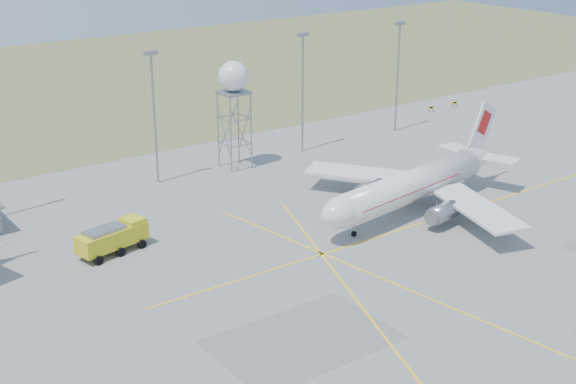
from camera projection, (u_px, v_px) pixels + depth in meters
ground at (553, 342)px, 80.06m from camera, size 400.00×400.00×0.00m
grass_strip at (50, 87)px, 186.54m from camera, size 400.00×120.00×0.03m
mast_b at (154, 107)px, 120.59m from camera, size 2.20×0.50×20.50m
mast_c at (303, 83)px, 135.94m from camera, size 2.20×0.50×20.50m
mast_d at (398, 68)px, 148.01m from camera, size 2.20×0.50×20.50m
taxi_sign_near at (431, 108)px, 165.01m from camera, size 1.60×0.17×1.20m
taxi_sign_far at (455, 103)px, 168.85m from camera, size 1.60×0.17×1.20m
airliner_main at (414, 185)px, 111.84m from camera, size 38.30×36.87×13.05m
radar_tower at (234, 109)px, 128.29m from camera, size 4.85×4.85×17.57m
fire_truck at (114, 239)px, 99.75m from camera, size 9.64×5.21×3.68m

